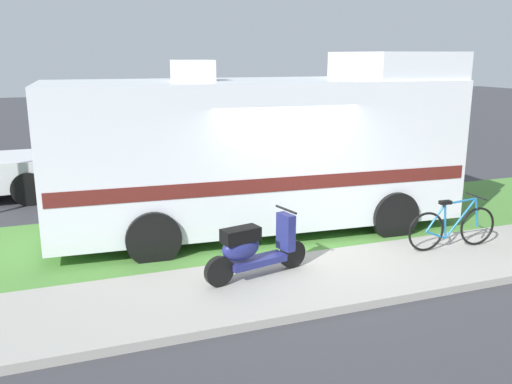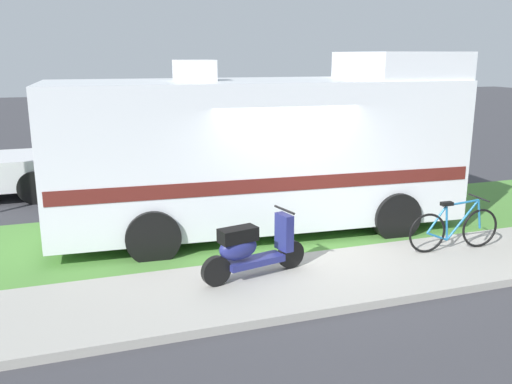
# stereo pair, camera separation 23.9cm
# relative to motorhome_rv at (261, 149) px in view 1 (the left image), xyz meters

# --- Properties ---
(ground_plane) EXTENTS (80.00, 80.00, 0.00)m
(ground_plane) POSITION_rel_motorhome_rv_xyz_m (0.00, -1.49, -1.60)
(ground_plane) COLOR #38383D
(sidewalk) EXTENTS (24.00, 2.00, 0.12)m
(sidewalk) POSITION_rel_motorhome_rv_xyz_m (0.00, -2.69, -1.54)
(sidewalk) COLOR #9E9B93
(sidewalk) RESTS_ON ground
(grass_strip) EXTENTS (24.00, 3.40, 0.08)m
(grass_strip) POSITION_rel_motorhome_rv_xyz_m (0.00, 0.01, -1.56)
(grass_strip) COLOR #4C8438
(grass_strip) RESTS_ON ground
(motorhome_rv) EXTENTS (7.65, 2.94, 3.37)m
(motorhome_rv) POSITION_rel_motorhome_rv_xyz_m (0.00, 0.00, 0.00)
(motorhome_rv) COLOR silver
(motorhome_rv) RESTS_ON ground
(scooter) EXTENTS (1.71, 0.64, 0.97)m
(scooter) POSITION_rel_motorhome_rv_xyz_m (-1.02, -2.38, -1.03)
(scooter) COLOR black
(scooter) RESTS_ON ground
(bicycle) EXTENTS (1.69, 0.52, 0.89)m
(bicycle) POSITION_rel_motorhome_rv_xyz_m (2.57, -2.37, -1.10)
(bicycle) COLOR black
(bicycle) RESTS_ON ground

